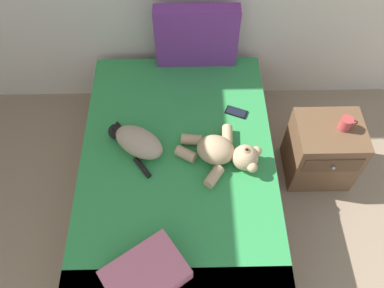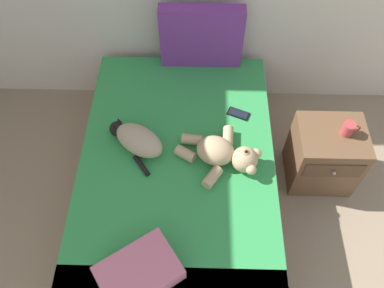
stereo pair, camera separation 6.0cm
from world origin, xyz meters
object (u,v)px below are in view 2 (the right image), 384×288
(patterned_cushion, at_px, (201,37))
(cell_phone, at_px, (238,114))
(bed, at_px, (178,181))
(nightstand, at_px, (324,155))
(mug, at_px, (349,129))
(throw_pillow, at_px, (139,273))
(cat, at_px, (137,139))
(teddy_bear, at_px, (224,154))

(patterned_cushion, height_order, cell_phone, patterned_cushion)
(bed, bearing_deg, nightstand, 12.46)
(bed, height_order, mug, mug)
(patterned_cushion, xyz_separation_m, throw_pillow, (-0.30, -1.61, -0.18))
(bed, xyz_separation_m, patterned_cushion, (0.14, 0.90, 0.49))
(cat, distance_m, cell_phone, 0.72)
(patterned_cushion, bearing_deg, cell_phone, -62.54)
(cat, xyz_separation_m, mug, (1.35, 0.12, -0.00))
(throw_pillow, relative_size, mug, 3.33)
(cat, height_order, throw_pillow, cat)
(patterned_cushion, distance_m, throw_pillow, 1.65)
(bed, xyz_separation_m, throw_pillow, (-0.16, -0.71, 0.30))
(cat, relative_size, nightstand, 0.78)
(teddy_bear, bearing_deg, nightstand, 15.59)
(teddy_bear, distance_m, nightstand, 0.82)
(cat, distance_m, nightstand, 1.32)
(cell_phone, xyz_separation_m, nightstand, (0.62, -0.17, -0.24))
(teddy_bear, xyz_separation_m, cell_phone, (0.11, 0.37, -0.07))
(nightstand, bearing_deg, bed, -167.54)
(mug, bearing_deg, cat, -175.03)
(patterned_cushion, height_order, nightstand, patterned_cushion)
(cell_phone, bearing_deg, patterned_cushion, 117.46)
(bed, relative_size, mug, 16.23)
(patterned_cushion, xyz_separation_m, cat, (-0.40, -0.78, -0.17))
(cell_phone, distance_m, mug, 0.72)
(cell_phone, relative_size, mug, 1.37)
(patterned_cushion, distance_m, cell_phone, 0.61)
(cat, bearing_deg, mug, 4.97)
(patterned_cushion, xyz_separation_m, cell_phone, (0.26, -0.50, -0.23))
(patterned_cushion, distance_m, nightstand, 1.21)
(bed, relative_size, cat, 4.85)
(teddy_bear, relative_size, nightstand, 1.05)
(throw_pillow, xyz_separation_m, mug, (1.26, 0.95, 0.01))
(throw_pillow, bearing_deg, cat, 96.54)
(throw_pillow, bearing_deg, patterned_cushion, 79.39)
(patterned_cushion, relative_size, nightstand, 1.15)
(teddy_bear, bearing_deg, cat, 169.90)
(nightstand, bearing_deg, mug, 7.38)
(nightstand, bearing_deg, cell_phone, 164.70)
(bed, bearing_deg, teddy_bear, 4.21)
(bed, distance_m, mug, 1.17)
(nightstand, relative_size, mug, 4.27)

